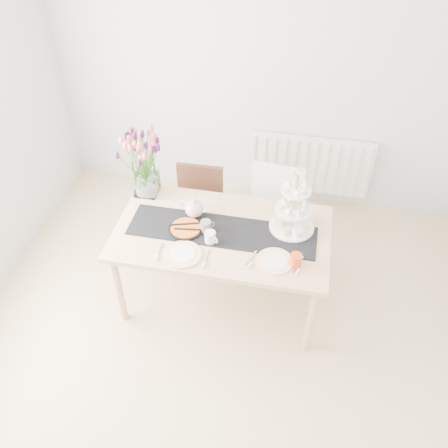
% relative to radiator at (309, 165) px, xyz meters
% --- Properties ---
extents(room_shell, '(4.50, 4.50, 4.50)m').
position_rel_radiator_xyz_m(room_shell, '(-0.50, -2.19, 0.85)').
color(room_shell, tan).
rests_on(room_shell, ground).
extents(radiator, '(1.20, 0.08, 0.60)m').
position_rel_radiator_xyz_m(radiator, '(0.00, 0.00, 0.00)').
color(radiator, white).
rests_on(radiator, room_shell).
extents(dining_table, '(1.60, 0.90, 0.75)m').
position_rel_radiator_xyz_m(dining_table, '(-0.59, -1.42, 0.22)').
color(dining_table, tan).
rests_on(dining_table, ground).
extents(chair_brown, '(0.41, 0.41, 0.82)m').
position_rel_radiator_xyz_m(chair_brown, '(-0.92, -0.83, 0.02)').
color(chair_brown, '#3B2015').
rests_on(chair_brown, ground).
extents(chair_white, '(0.48, 0.48, 0.90)m').
position_rel_radiator_xyz_m(chair_white, '(-0.26, -0.83, 0.07)').
color(chair_white, white).
rests_on(chair_white, ground).
extents(table_runner, '(1.40, 0.35, 0.01)m').
position_rel_radiator_xyz_m(table_runner, '(-0.59, -1.42, 0.30)').
color(table_runner, black).
rests_on(table_runner, dining_table).
extents(tulip_vase, '(0.65, 0.65, 0.56)m').
position_rel_radiator_xyz_m(tulip_vase, '(-1.28, -1.08, 0.66)').
color(tulip_vase, silver).
rests_on(tulip_vase, dining_table).
extents(cake_stand, '(0.34, 0.34, 0.49)m').
position_rel_radiator_xyz_m(cake_stand, '(-0.09, -1.28, 0.44)').
color(cake_stand, gold).
rests_on(cake_stand, dining_table).
extents(teapot, '(0.29, 0.26, 0.15)m').
position_rel_radiator_xyz_m(teapot, '(-0.83, -1.29, 0.37)').
color(teapot, silver).
rests_on(teapot, dining_table).
extents(cream_jug, '(0.11, 0.11, 0.08)m').
position_rel_radiator_xyz_m(cream_jug, '(-0.04, -1.37, 0.34)').
color(cream_jug, white).
rests_on(cream_jug, dining_table).
extents(tart_tin, '(0.25, 0.25, 0.03)m').
position_rel_radiator_xyz_m(tart_tin, '(-0.85, -1.46, 0.31)').
color(tart_tin, black).
rests_on(tart_tin, dining_table).
extents(mug_grey, '(0.11, 0.11, 0.10)m').
position_rel_radiator_xyz_m(mug_grey, '(-0.71, -1.44, 0.35)').
color(mug_grey, slate).
rests_on(mug_grey, dining_table).
extents(mug_white, '(0.11, 0.11, 0.10)m').
position_rel_radiator_xyz_m(mug_white, '(-0.65, -1.54, 0.35)').
color(mug_white, silver).
rests_on(mug_white, dining_table).
extents(mug_orange, '(0.11, 0.11, 0.10)m').
position_rel_radiator_xyz_m(mug_orange, '(-0.03, -1.65, 0.35)').
color(mug_orange, '#EE3D1A').
rests_on(mug_orange, dining_table).
extents(plate_left, '(0.27, 0.27, 0.01)m').
position_rel_radiator_xyz_m(plate_left, '(-0.81, -1.71, 0.31)').
color(plate_left, white).
rests_on(plate_left, dining_table).
extents(plate_right, '(0.33, 0.33, 0.01)m').
position_rel_radiator_xyz_m(plate_right, '(-0.17, -1.65, 0.31)').
color(plate_right, white).
rests_on(plate_right, dining_table).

